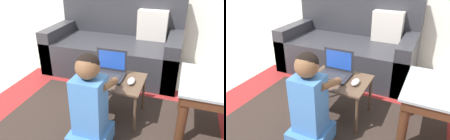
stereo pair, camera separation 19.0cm
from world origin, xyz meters
TOP-DOWN VIEW (x-y plane):
  - ground_plane at (0.00, 0.00)m, footprint 16.00×16.00m
  - area_rug at (0.07, -0.10)m, footprint 2.56×1.66m
  - couch at (-0.23, 1.08)m, footprint 1.64×0.87m
  - laptop_desk at (0.07, 0.11)m, footprint 0.52×0.40m
  - laptop at (0.01, 0.15)m, footprint 0.28×0.22m
  - computer_mouse at (0.23, 0.09)m, footprint 0.06×0.11m
  - person_seated at (0.02, -0.29)m, footprint 0.29×0.43m

SIDE VIEW (x-z plane):
  - ground_plane at x=0.00m, z-range 0.00..0.00m
  - area_rug at x=0.07m, z-range 0.00..0.01m
  - couch at x=-0.23m, z-range -0.15..0.76m
  - laptop_desk at x=0.07m, z-range 0.14..0.52m
  - person_seated at x=0.02m, z-range -0.04..0.73m
  - computer_mouse at x=0.23m, z-range 0.38..0.42m
  - laptop at x=0.01m, z-range 0.30..0.53m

